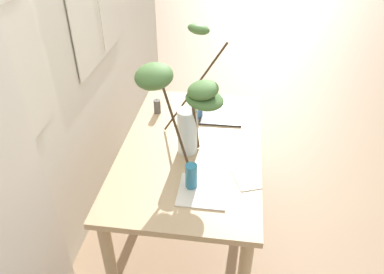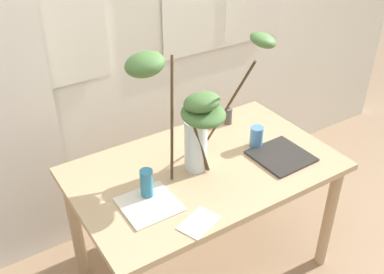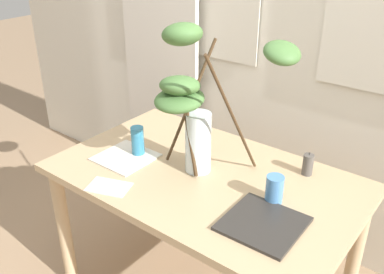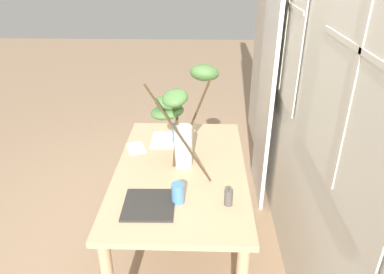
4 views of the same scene
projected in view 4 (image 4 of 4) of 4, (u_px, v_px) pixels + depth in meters
name	position (u px, v px, depth m)	size (l,w,h in m)	color
ground	(182.00, 254.00, 2.62)	(14.00, 14.00, 0.00)	#9E7F60
back_wall_with_windows	(322.00, 66.00, 1.95)	(4.57, 0.14, 2.77)	silver
curtain_sheer_side	(270.00, 52.00, 2.74)	(0.58, 0.03, 2.53)	silver
dining_table	(181.00, 182.00, 2.33)	(1.33, 0.81, 0.73)	tan
vase_with_branches	(182.00, 113.00, 2.18)	(0.75, 0.47, 0.65)	silver
drinking_glass_blue_left	(177.00, 133.00, 2.56)	(0.06, 0.06, 0.14)	teal
drinking_glass_blue_right	(178.00, 193.00, 1.96)	(0.07, 0.07, 0.11)	#4C84BC
plate_square_left	(169.00, 140.00, 2.62)	(0.24, 0.24, 0.01)	silver
plate_square_right	(149.00, 205.00, 1.95)	(0.27, 0.27, 0.01)	#2D2B28
napkin_folded	(136.00, 148.00, 2.52)	(0.17, 0.11, 0.00)	silver
pillar_candle	(229.00, 197.00, 1.94)	(0.05, 0.05, 0.11)	#514C47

